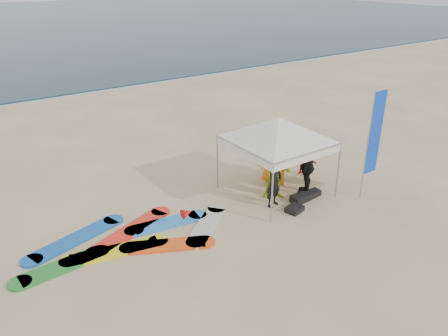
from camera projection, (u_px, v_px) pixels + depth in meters
name	position (u px, v px, depth m)	size (l,w,h in m)	color
ground	(255.00, 255.00, 10.89)	(120.00, 120.00, 0.00)	beige
shoreline_foam	(52.00, 97.00, 24.45)	(160.00, 1.20, 0.01)	silver
person_black_a	(274.00, 182.00, 12.87)	(0.57, 0.38, 1.57)	black
person_yellow	(277.00, 173.00, 13.31)	(0.82, 0.64, 1.69)	#B4C21B
person_orange_a	(279.00, 158.00, 14.13)	(1.23, 0.70, 1.90)	orange
person_black_b	(307.00, 166.00, 13.54)	(1.11, 0.46, 1.90)	black
person_orange_b	(271.00, 157.00, 14.51)	(0.79, 0.52, 1.62)	orange
person_seated	(304.00, 161.00, 15.02)	(0.89, 0.28, 0.96)	red
canopy_tent	(279.00, 118.00, 12.99)	(3.77, 3.77, 2.85)	#A5A5A8
feather_flag	(374.00, 135.00, 12.96)	(0.58, 0.04, 3.45)	#A5A5A8
marker_pennant	(187.00, 213.00, 11.81)	(0.28, 0.28, 0.64)	#A5A5A8
gear_pile	(303.00, 199.00, 13.34)	(1.69, 0.81, 0.22)	black
surfboard_spread	(131.00, 239.00, 11.47)	(5.72, 2.90, 0.07)	red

